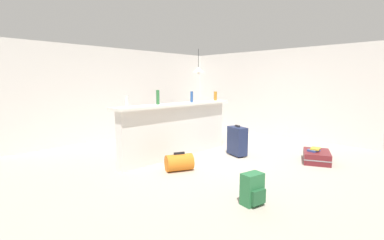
# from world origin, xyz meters

# --- Properties ---
(ground_plane) EXTENTS (13.00, 13.00, 0.05)m
(ground_plane) POSITION_xyz_m (0.00, 0.00, -0.03)
(ground_plane) COLOR #ADA393
(wall_back) EXTENTS (6.60, 0.10, 2.50)m
(wall_back) POSITION_xyz_m (0.00, 3.05, 1.25)
(wall_back) COLOR silver
(wall_back) RESTS_ON ground_plane
(wall_right) EXTENTS (0.10, 6.00, 2.50)m
(wall_right) POSITION_xyz_m (3.05, 0.30, 1.25)
(wall_right) COLOR silver
(wall_right) RESTS_ON ground_plane
(partition_half_wall) EXTENTS (2.80, 0.20, 1.09)m
(partition_half_wall) POSITION_xyz_m (-0.58, 0.35, 0.55)
(partition_half_wall) COLOR silver
(partition_half_wall) RESTS_ON ground_plane
(bar_countertop) EXTENTS (2.96, 0.40, 0.05)m
(bar_countertop) POSITION_xyz_m (-0.58, 0.35, 1.12)
(bar_countertop) COLOR white
(bar_countertop) RESTS_ON partition_half_wall
(bottle_white) EXTENTS (0.07, 0.07, 0.22)m
(bottle_white) POSITION_xyz_m (-1.85, 0.25, 1.25)
(bottle_white) COLOR silver
(bottle_white) RESTS_ON bar_countertop
(bottle_green) EXTENTS (0.07, 0.07, 0.29)m
(bottle_green) POSITION_xyz_m (-1.01, 0.44, 1.29)
(bottle_green) COLOR #2D6B38
(bottle_green) RESTS_ON bar_countertop
(bottle_blue) EXTENTS (0.06, 0.06, 0.24)m
(bottle_blue) POSITION_xyz_m (-0.18, 0.31, 1.26)
(bottle_blue) COLOR #284C89
(bottle_blue) RESTS_ON bar_countertop
(bottle_amber) EXTENTS (0.08, 0.08, 0.22)m
(bottle_amber) POSITION_xyz_m (0.68, 0.35, 1.25)
(bottle_amber) COLOR #9E661E
(bottle_amber) RESTS_ON bar_countertop
(dining_table) EXTENTS (1.10, 0.80, 0.74)m
(dining_table) POSITION_xyz_m (1.31, 1.60, 0.65)
(dining_table) COLOR #4C331E
(dining_table) RESTS_ON ground_plane
(dining_chair_near_partition) EXTENTS (0.44, 0.44, 0.93)m
(dining_chair_near_partition) POSITION_xyz_m (1.26, 1.09, 0.52)
(dining_chair_near_partition) COLOR black
(dining_chair_near_partition) RESTS_ON ground_plane
(dining_chair_far_side) EXTENTS (0.45, 0.45, 0.93)m
(dining_chair_far_side) POSITION_xyz_m (1.34, 2.15, 0.52)
(dining_chair_far_side) COLOR black
(dining_chair_far_side) RESTS_ON ground_plane
(pendant_lamp) EXTENTS (0.34, 0.34, 0.70)m
(pendant_lamp) POSITION_xyz_m (1.34, 1.53, 1.92)
(pendant_lamp) COLOR black
(suitcase_flat_maroon) EXTENTS (0.89, 0.73, 0.22)m
(suitcase_flat_maroon) POSITION_xyz_m (1.10, -1.93, 0.11)
(suitcase_flat_maroon) COLOR maroon
(suitcase_flat_maroon) RESTS_ON ground_plane
(suitcase_upright_navy) EXTENTS (0.37, 0.49, 0.67)m
(suitcase_upright_navy) POSITION_xyz_m (0.38, -0.51, 0.33)
(suitcase_upright_navy) COLOR #1E284C
(suitcase_upright_navy) RESTS_ON ground_plane
(duffel_bag_orange) EXTENTS (0.56, 0.48, 0.34)m
(duffel_bag_orange) POSITION_xyz_m (-1.19, -0.36, 0.15)
(duffel_bag_orange) COLOR orange
(duffel_bag_orange) RESTS_ON ground_plane
(backpack_green) EXTENTS (0.31, 0.29, 0.42)m
(backpack_green) POSITION_xyz_m (-1.48, -2.07, 0.20)
(backpack_green) COLOR #286B3D
(backpack_green) RESTS_ON ground_plane
(book_stack) EXTENTS (0.27, 0.21, 0.07)m
(book_stack) POSITION_xyz_m (1.06, -1.90, 0.25)
(book_stack) COLOR #334C99
(book_stack) RESTS_ON suitcase_flat_maroon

